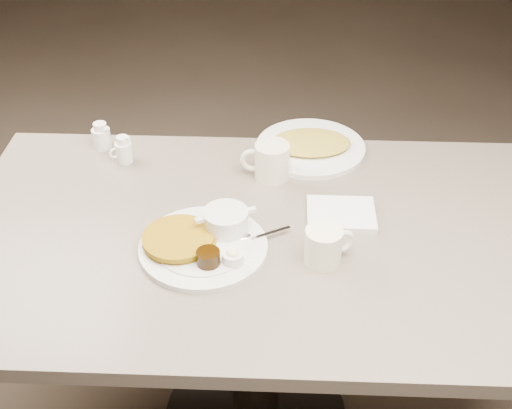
{
  "coord_description": "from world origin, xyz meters",
  "views": [
    {
      "loc": [
        0.05,
        -1.3,
        1.8
      ],
      "look_at": [
        0.0,
        0.02,
        0.82
      ],
      "focal_mm": 47.4,
      "sensor_mm": 36.0,
      "label": 1
    }
  ],
  "objects_px": {
    "coffee_mug_near": "(325,245)",
    "creamer_left": "(123,150)",
    "hash_plate": "(311,146)",
    "main_plate": "(204,239)",
    "diner_table": "(256,282)",
    "coffee_mug_far": "(271,161)",
    "creamer_right": "(101,136)"
  },
  "relations": [
    {
      "from": "coffee_mug_near",
      "to": "hash_plate",
      "type": "height_order",
      "value": "coffee_mug_near"
    },
    {
      "from": "coffee_mug_far",
      "to": "coffee_mug_near",
      "type": "bearing_deg",
      "value": -69.06
    },
    {
      "from": "coffee_mug_near",
      "to": "creamer_left",
      "type": "bearing_deg",
      "value": 143.56
    },
    {
      "from": "diner_table",
      "to": "creamer_right",
      "type": "distance_m",
      "value": 0.64
    },
    {
      "from": "diner_table",
      "to": "hash_plate",
      "type": "relative_size",
      "value": 4.47
    },
    {
      "from": "main_plate",
      "to": "creamer_left",
      "type": "bearing_deg",
      "value": 125.98
    },
    {
      "from": "coffee_mug_near",
      "to": "diner_table",
      "type": "bearing_deg",
      "value": 148.62
    },
    {
      "from": "coffee_mug_far",
      "to": "diner_table",
      "type": "bearing_deg",
      "value": -97.0
    },
    {
      "from": "coffee_mug_far",
      "to": "hash_plate",
      "type": "xyz_separation_m",
      "value": [
        0.11,
        0.14,
        -0.04
      ]
    },
    {
      "from": "creamer_right",
      "to": "hash_plate",
      "type": "xyz_separation_m",
      "value": [
        0.61,
        0.01,
        -0.02
      ]
    },
    {
      "from": "hash_plate",
      "to": "main_plate",
      "type": "bearing_deg",
      "value": -120.31
    },
    {
      "from": "hash_plate",
      "to": "creamer_right",
      "type": "bearing_deg",
      "value": -179.03
    },
    {
      "from": "coffee_mug_far",
      "to": "creamer_right",
      "type": "xyz_separation_m",
      "value": [
        -0.5,
        0.13,
        -0.01
      ]
    },
    {
      "from": "coffee_mug_near",
      "to": "creamer_right",
      "type": "relative_size",
      "value": 1.66
    },
    {
      "from": "diner_table",
      "to": "creamer_left",
      "type": "distance_m",
      "value": 0.53
    },
    {
      "from": "coffee_mug_far",
      "to": "main_plate",
      "type": "bearing_deg",
      "value": -115.96
    },
    {
      "from": "coffee_mug_far",
      "to": "creamer_right",
      "type": "height_order",
      "value": "coffee_mug_far"
    },
    {
      "from": "coffee_mug_far",
      "to": "hash_plate",
      "type": "height_order",
      "value": "coffee_mug_far"
    },
    {
      "from": "diner_table",
      "to": "main_plate",
      "type": "relative_size",
      "value": 3.69
    },
    {
      "from": "coffee_mug_far",
      "to": "creamer_right",
      "type": "relative_size",
      "value": 1.72
    },
    {
      "from": "diner_table",
      "to": "coffee_mug_near",
      "type": "height_order",
      "value": "coffee_mug_near"
    },
    {
      "from": "main_plate",
      "to": "coffee_mug_near",
      "type": "height_order",
      "value": "coffee_mug_near"
    },
    {
      "from": "main_plate",
      "to": "coffee_mug_near",
      "type": "xyz_separation_m",
      "value": [
        0.28,
        -0.04,
        0.02
      ]
    },
    {
      "from": "coffee_mug_near",
      "to": "creamer_left",
      "type": "xyz_separation_m",
      "value": [
        -0.55,
        0.41,
        -0.01
      ]
    },
    {
      "from": "main_plate",
      "to": "coffee_mug_near",
      "type": "bearing_deg",
      "value": -7.74
    },
    {
      "from": "diner_table",
      "to": "creamer_right",
      "type": "xyz_separation_m",
      "value": [
        -0.47,
        0.38,
        0.21
      ]
    },
    {
      "from": "creamer_left",
      "to": "hash_plate",
      "type": "xyz_separation_m",
      "value": [
        0.53,
        0.08,
        -0.02
      ]
    },
    {
      "from": "coffee_mug_near",
      "to": "coffee_mug_far",
      "type": "distance_m",
      "value": 0.37
    },
    {
      "from": "creamer_left",
      "to": "hash_plate",
      "type": "height_order",
      "value": "creamer_left"
    },
    {
      "from": "diner_table",
      "to": "creamer_right",
      "type": "relative_size",
      "value": 18.75
    },
    {
      "from": "diner_table",
      "to": "creamer_left",
      "type": "relative_size",
      "value": 18.75
    },
    {
      "from": "coffee_mug_near",
      "to": "hash_plate",
      "type": "bearing_deg",
      "value": 92.25
    }
  ]
}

